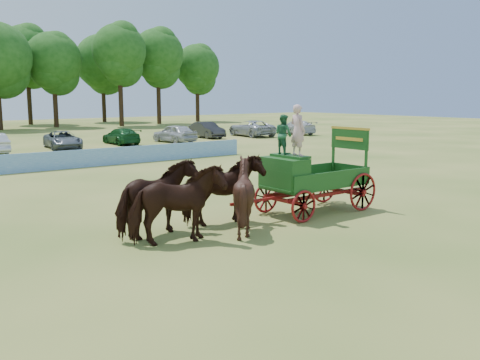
# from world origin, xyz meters

# --- Properties ---
(ground) EXTENTS (160.00, 160.00, 0.00)m
(ground) POSITION_xyz_m (0.00, 0.00, 0.00)
(ground) COLOR tan
(ground) RESTS_ON ground
(horse_lead_left) EXTENTS (2.89, 1.82, 2.26)m
(horse_lead_left) POSITION_xyz_m (-3.30, 0.85, 1.13)
(horse_lead_left) COLOR black
(horse_lead_left) RESTS_ON ground
(horse_lead_right) EXTENTS (2.89, 1.83, 2.26)m
(horse_lead_right) POSITION_xyz_m (-3.30, 1.95, 1.13)
(horse_lead_right) COLOR black
(horse_lead_right) RESTS_ON ground
(horse_wheel_left) EXTENTS (2.31, 2.12, 2.27)m
(horse_wheel_left) POSITION_xyz_m (-0.90, 0.85, 1.13)
(horse_wheel_left) COLOR black
(horse_wheel_left) RESTS_ON ground
(horse_wheel_right) EXTENTS (2.79, 1.49, 2.26)m
(horse_wheel_right) POSITION_xyz_m (-0.90, 1.95, 1.13)
(horse_wheel_right) COLOR black
(horse_wheel_right) RESTS_ON ground
(farm_dray) EXTENTS (6.00, 2.00, 3.87)m
(farm_dray) POSITION_xyz_m (2.07, 1.41, 1.60)
(farm_dray) COLOR maroon
(farm_dray) RESTS_ON ground
(sponsor_banner) EXTENTS (26.00, 0.08, 1.05)m
(sponsor_banner) POSITION_xyz_m (-1.00, 18.00, 0.53)
(sponsor_banner) COLOR #216DB5
(sponsor_banner) RESTS_ON ground
(parked_cars) EXTENTS (57.15, 7.16, 1.64)m
(parked_cars) POSITION_xyz_m (1.60, 29.76, 0.75)
(parked_cars) COLOR silver
(parked_cars) RESTS_ON ground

